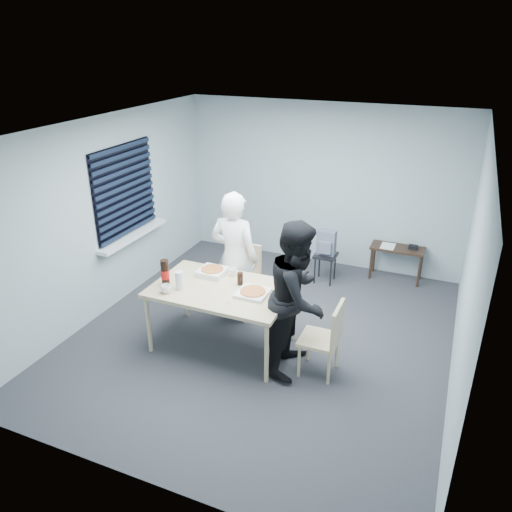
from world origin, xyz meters
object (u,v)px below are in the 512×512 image
at_px(dining_table, 222,292).
at_px(side_table, 397,252).
at_px(person_black, 298,298).
at_px(mug_b, 233,272).
at_px(backpack, 326,243).
at_px(mug_a, 166,289).
at_px(soda_bottle, 165,273).
at_px(chair_far, 244,271).
at_px(person_white, 234,258).
at_px(stool, 325,261).
at_px(chair_right, 327,335).

distance_m(dining_table, side_table, 3.16).
height_order(person_black, mug_b, person_black).
relative_size(person_black, backpack, 4.63).
bearing_deg(mug_b, side_table, 53.91).
distance_m(dining_table, mug_b, 0.36).
bearing_deg(mug_a, soda_bottle, 122.15).
height_order(chair_far, person_white, person_white).
bearing_deg(stool, chair_right, -74.16).
xyz_separation_m(person_white, mug_a, (-0.40, -1.00, -0.05)).
bearing_deg(chair_far, chair_right, -36.55).
xyz_separation_m(chair_right, stool, (-0.63, 2.22, -0.17)).
distance_m(chair_far, side_table, 2.46).
bearing_deg(person_white, mug_a, 67.93).
distance_m(dining_table, mug_a, 0.65).
distance_m(chair_right, person_black, 0.52).
relative_size(dining_table, stool, 3.56).
bearing_deg(mug_b, person_black, -21.56).
relative_size(dining_table, chair_far, 1.83).
distance_m(mug_a, soda_bottle, 0.23).
xyz_separation_m(person_black, mug_a, (-1.49, -0.32, -0.05)).
bearing_deg(soda_bottle, chair_right, 3.46).
bearing_deg(side_table, mug_a, -126.23).
height_order(dining_table, mug_a, mug_a).
relative_size(person_black, side_table, 2.20).
distance_m(stool, soda_bottle, 2.76).
xyz_separation_m(person_white, soda_bottle, (-0.51, -0.83, 0.06)).
height_order(dining_table, mug_b, mug_b).
bearing_deg(soda_bottle, dining_table, 15.67).
xyz_separation_m(chair_far, mug_b, (0.16, -0.69, 0.33)).
height_order(person_black, side_table, person_black).
distance_m(chair_far, mug_a, 1.47).
height_order(dining_table, backpack, backpack).
bearing_deg(person_white, side_table, -131.82).
bearing_deg(mug_b, chair_right, -17.19).
xyz_separation_m(side_table, mug_a, (-2.21, -3.02, 0.39)).
height_order(person_black, mug_a, person_black).
height_order(chair_far, mug_b, chair_far).
distance_m(person_black, mug_b, 1.04).
xyz_separation_m(dining_table, mug_b, (-0.02, 0.35, 0.11)).
distance_m(backpack, mug_a, 2.79).
bearing_deg(person_black, mug_a, 101.94).
relative_size(chair_right, backpack, 2.33).
bearing_deg(side_table, mug_b, -126.09).
relative_size(chair_far, person_white, 0.50).
xyz_separation_m(person_white, person_black, (1.08, -0.68, 0.00)).
bearing_deg(person_white, backpack, -118.51).
height_order(dining_table, soda_bottle, soda_bottle).
relative_size(person_white, backpack, 4.63).
bearing_deg(stool, soda_bottle, -119.51).
bearing_deg(soda_bottle, mug_a, -57.85).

